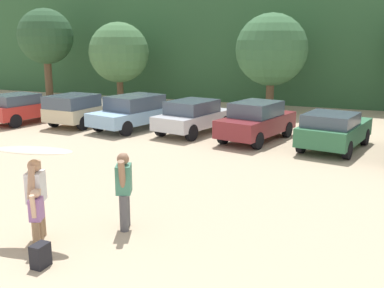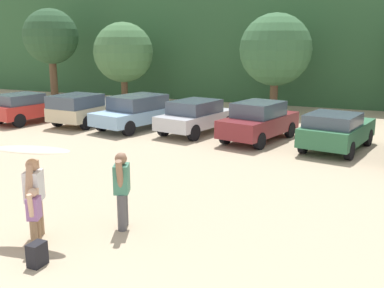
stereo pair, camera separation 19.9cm
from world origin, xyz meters
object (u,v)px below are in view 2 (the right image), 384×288
parked_car_forest_green (336,130)px  backpack_dropped (37,254)px  parked_car_silver (196,116)px  surfboard_cream (31,150)px  person_adult (34,194)px  parked_car_maroon (259,121)px  parked_car_red (28,107)px  person_companion (122,186)px  person_child (34,214)px  parked_car_champagne (87,108)px  parked_car_sky_blue (138,111)px

parked_car_forest_green → backpack_dropped: 12.21m
parked_car_silver → backpack_dropped: parked_car_silver is taller
parked_car_forest_green → backpack_dropped: parked_car_forest_green is taller
parked_car_silver → surfboard_cream: bearing=-162.3°
person_adult → parked_car_maroon: bearing=-123.0°
parked_car_red → parked_car_maroon: 11.82m
person_companion → backpack_dropped: 2.31m
parked_car_maroon → person_child: 11.40m
parked_car_champagne → parked_car_maroon: (8.74, -0.18, 0.03)m
parked_car_champagne → parked_car_sky_blue: size_ratio=0.92×
parked_car_sky_blue → parked_car_forest_green: 9.04m
parked_car_champagne → backpack_dropped: parked_car_champagne is taller
parked_car_forest_green → surfboard_cream: size_ratio=2.37×
parked_car_red → person_adult: bearing=-126.0°
parked_car_red → parked_car_maroon: parked_car_maroon is taller
parked_car_forest_green → backpack_dropped: bearing=171.5°
parked_car_red → backpack_dropped: size_ratio=9.46×
parked_car_champagne → backpack_dropped: bearing=-142.8°
person_child → person_companion: 1.89m
parked_car_champagne → parked_car_sky_blue: (2.83, 0.12, 0.02)m
parked_car_red → person_adult: person_adult is taller
parked_car_champagne → parked_car_forest_green: bearing=-88.6°
parked_car_sky_blue → person_companion: bearing=-137.8°
parked_car_sky_blue → person_companion: size_ratio=2.77×
parked_car_red → parked_car_sky_blue: (5.90, 0.79, 0.04)m
parked_car_maroon → parked_car_forest_green: (3.11, -0.40, -0.06)m
parked_car_forest_green → person_companion: person_companion is taller
parked_car_maroon → backpack_dropped: (-0.87, -11.94, -0.61)m
parked_car_silver → person_child: size_ratio=3.44×
parked_car_red → parked_car_silver: bearing=-74.6°
surfboard_cream → backpack_dropped: bearing=119.9°
surfboard_cream → backpack_dropped: 2.15m
parked_car_maroon → parked_car_forest_green: size_ratio=1.04×
person_child → backpack_dropped: (0.60, -0.63, -0.47)m
backpack_dropped → surfboard_cream: bearing=131.7°
person_child → parked_car_maroon: bearing=-121.4°
parked_car_red → person_adult: 14.53m
person_adult → surfboard_cream: size_ratio=0.97×
parked_car_red → person_companion: (11.46, -9.31, 0.19)m
person_child → person_companion: size_ratio=0.71×
surfboard_cream → backpack_dropped: size_ratio=3.93×
backpack_dropped → parked_car_silver: bearing=99.7°
parked_car_forest_green → surfboard_cream: 11.66m
parked_car_sky_blue → person_child: 12.42m
person_companion → surfboard_cream: bearing=14.4°
parked_car_champagne → parked_car_sky_blue: parked_car_sky_blue is taller
parked_car_champagne → parked_car_forest_green: (11.85, -0.58, -0.03)m
person_adult → surfboard_cream: bearing=-88.8°
parked_car_red → parked_car_maroon: (11.81, 0.50, 0.05)m
parked_car_sky_blue → person_child: bearing=-145.7°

